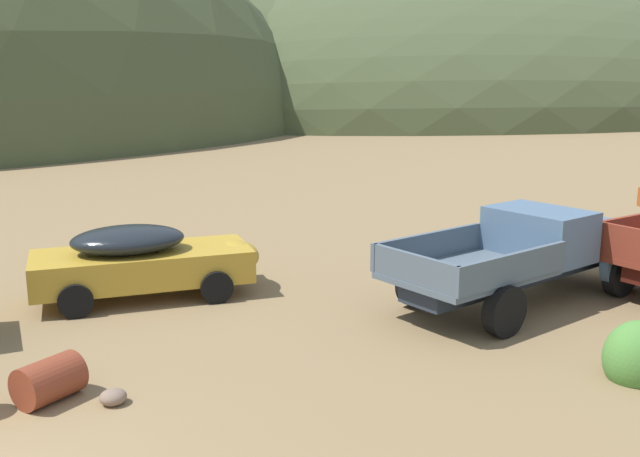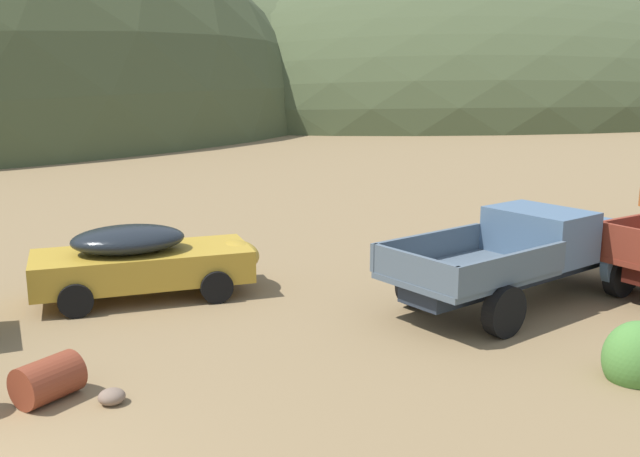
{
  "view_description": "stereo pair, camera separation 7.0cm",
  "coord_description": "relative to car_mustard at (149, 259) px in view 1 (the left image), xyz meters",
  "views": [
    {
      "loc": [
        1.56,
        -7.76,
        4.72
      ],
      "look_at": [
        6.92,
        5.86,
        1.51
      ],
      "focal_mm": 40.36,
      "sensor_mm": 36.0,
      "label": 1
    },
    {
      "loc": [
        1.63,
        -7.78,
        4.72
      ],
      "look_at": [
        6.92,
        5.86,
        1.51
      ],
      "focal_mm": 40.36,
      "sensor_mm": 36.0,
      "label": 2
    }
  ],
  "objects": [
    {
      "name": "truck_chalk_blue",
      "position": [
        7.62,
        -3.0,
        0.18
      ],
      "size": [
        6.72,
        3.88,
        1.89
      ],
      "rotation": [
        0.0,
        0.0,
        0.29
      ],
      "color": "#262D39",
      "rests_on": "ground"
    },
    {
      "name": "hill_center",
      "position": [
        43.95,
        58.63,
        -0.82
      ],
      "size": [
        87.29,
        59.33,
        28.98
      ],
      "primitive_type": "ellipsoid",
      "color": "#424C2D",
      "rests_on": "ground"
    },
    {
      "name": "hill_far_right",
      "position": [
        13.88,
        71.1,
        -0.82
      ],
      "size": [
        99.39,
        68.51,
        28.69
      ],
      "primitive_type": "ellipsoid",
      "color": "#424C2D",
      "rests_on": "ground"
    },
    {
      "name": "oil_drum_tipped",
      "position": [
        -2.12,
        -4.53,
        -0.5
      ],
      "size": [
        1.11,
        1.05,
        0.64
      ],
      "color": "brown",
      "rests_on": "ground"
    },
    {
      "name": "rock_small",
      "position": [
        -1.27,
        -4.98,
        -0.71
      ],
      "size": [
        0.39,
        0.37,
        0.24
      ],
      "primitive_type": "ellipsoid",
      "color": "#786251",
      "rests_on": "ground"
    },
    {
      "name": "car_mustard",
      "position": [
        0.0,
        0.0,
        0.0
      ],
      "size": [
        4.81,
        2.14,
        1.57
      ],
      "rotation": [
        0.0,
        0.0,
        -0.04
      ],
      "color": "#B28928",
      "rests_on": "ground"
    }
  ]
}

